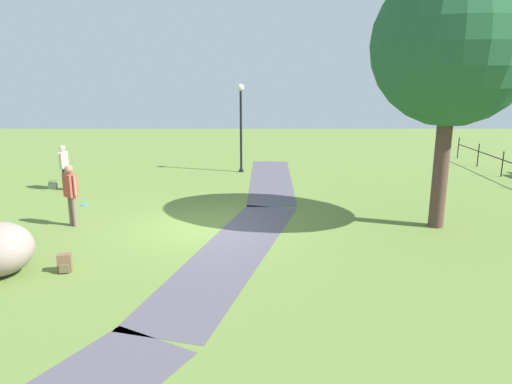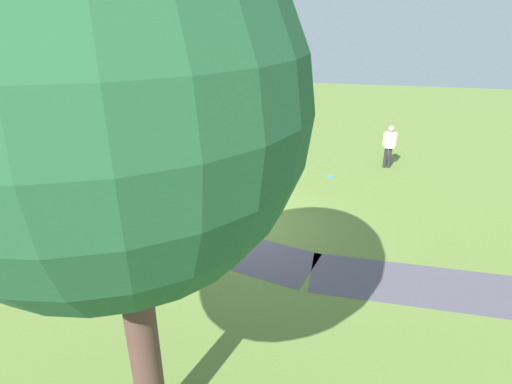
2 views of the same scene
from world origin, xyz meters
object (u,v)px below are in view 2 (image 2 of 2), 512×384
(woman_with_handbag, at_px, (389,144))
(backpack_by_boulder, at_px, (183,154))
(large_shade_tree, at_px, (109,107))
(passerby_on_path, at_px, (228,131))
(frisbee_on_grass, at_px, (331,176))
(man_near_boulder, at_px, (271,151))
(spare_backpack_on_lawn, at_px, (178,176))
(lawn_boulder, at_px, (187,154))
(handbag_on_grass, at_px, (388,160))

(woman_with_handbag, xyz_separation_m, backpack_by_boulder, (8.04, 0.59, -0.76))
(large_shade_tree, height_order, woman_with_handbag, large_shade_tree)
(passerby_on_path, xyz_separation_m, frisbee_on_grass, (-4.32, 1.83, -0.96))
(man_near_boulder, distance_m, backpack_by_boulder, 4.13)
(large_shade_tree, relative_size, spare_backpack_on_lawn, 17.27)
(backpack_by_boulder, bearing_deg, large_shade_tree, 108.53)
(woman_with_handbag, bearing_deg, man_near_boulder, 24.04)
(lawn_boulder, height_order, backpack_by_boulder, lawn_boulder)
(handbag_on_grass, bearing_deg, passerby_on_path, 0.74)
(spare_backpack_on_lawn, bearing_deg, man_near_boulder, -162.24)
(large_shade_tree, height_order, lawn_boulder, large_shade_tree)
(large_shade_tree, xyz_separation_m, passerby_on_path, (2.15, -12.41, -3.85))
(woman_with_handbag, height_order, handbag_on_grass, woman_with_handbag)
(large_shade_tree, distance_m, passerby_on_path, 13.17)
(handbag_on_grass, bearing_deg, large_shade_tree, 70.94)
(large_shade_tree, bearing_deg, handbag_on_grass, -109.06)
(handbag_on_grass, bearing_deg, spare_backpack_on_lawn, 24.52)
(lawn_boulder, bearing_deg, handbag_on_grass, -164.75)
(passerby_on_path, xyz_separation_m, backpack_by_boulder, (1.67, 1.02, -0.78))
(large_shade_tree, height_order, handbag_on_grass, large_shade_tree)
(large_shade_tree, distance_m, handbag_on_grass, 14.02)
(handbag_on_grass, bearing_deg, lawn_boulder, 15.25)
(lawn_boulder, xyz_separation_m, frisbee_on_grass, (-5.43, -0.15, -0.55))
(lawn_boulder, xyz_separation_m, spare_backpack_on_lawn, (-0.10, 1.34, -0.36))
(passerby_on_path, bearing_deg, man_near_boulder, 133.34)
(large_shade_tree, xyz_separation_m, frisbee_on_grass, (-2.17, -10.58, -4.81))
(man_near_boulder, relative_size, backpack_by_boulder, 4.29)
(lawn_boulder, bearing_deg, woman_with_handbag, -168.31)
(lawn_boulder, xyz_separation_m, woman_with_handbag, (-7.48, -1.55, 0.39))
(man_near_boulder, relative_size, spare_backpack_on_lawn, 4.29)
(handbag_on_grass, height_order, spare_backpack_on_lawn, spare_backpack_on_lawn)
(lawn_boulder, height_order, man_near_boulder, man_near_boulder)
(man_near_boulder, xyz_separation_m, spare_backpack_on_lawn, (3.18, 1.02, -0.81))
(large_shade_tree, bearing_deg, man_near_boulder, -90.16)
(large_shade_tree, bearing_deg, passerby_on_path, -80.18)
(woman_with_handbag, distance_m, backpack_by_boulder, 8.10)
(lawn_boulder, bearing_deg, large_shade_tree, 107.34)
(spare_backpack_on_lawn, bearing_deg, lawn_boulder, -85.60)
(handbag_on_grass, xyz_separation_m, frisbee_on_grass, (2.15, 1.91, -0.13))
(large_shade_tree, xyz_separation_m, man_near_boulder, (-0.03, -10.11, -3.82))
(frisbee_on_grass, bearing_deg, lawn_boulder, 1.63)
(lawn_boulder, bearing_deg, spare_backpack_on_lawn, 94.40)
(handbag_on_grass, relative_size, spare_backpack_on_lawn, 0.84)
(man_near_boulder, xyz_separation_m, frisbee_on_grass, (-2.14, -0.48, -0.99))
(man_near_boulder, height_order, frisbee_on_grass, man_near_boulder)
(frisbee_on_grass, bearing_deg, large_shade_tree, 78.41)
(woman_with_handbag, height_order, frisbee_on_grass, woman_with_handbag)
(backpack_by_boulder, xyz_separation_m, spare_backpack_on_lawn, (-0.66, 2.30, 0.00))
(handbag_on_grass, relative_size, frisbee_on_grass, 1.37)
(large_shade_tree, relative_size, lawn_boulder, 3.29)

